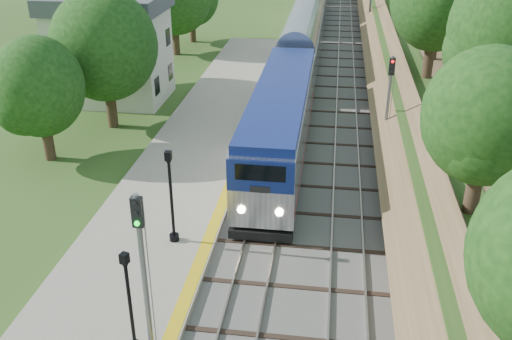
# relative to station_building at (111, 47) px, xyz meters

# --- Properties ---
(trackbed) EXTENTS (9.50, 170.00, 0.28)m
(trackbed) POSITION_rel_station_building_xyz_m (16.00, 30.00, -4.02)
(trackbed) COLOR #4C4944
(trackbed) RESTS_ON ground
(platform) EXTENTS (6.40, 68.00, 0.38)m
(platform) POSITION_rel_station_building_xyz_m (8.80, -14.00, -3.90)
(platform) COLOR gray
(platform) RESTS_ON ground
(yellow_stripe) EXTENTS (0.55, 68.00, 0.01)m
(yellow_stripe) POSITION_rel_station_building_xyz_m (11.65, -14.00, -3.70)
(yellow_stripe) COLOR gold
(yellow_stripe) RESTS_ON platform
(embankment) EXTENTS (10.64, 170.00, 11.70)m
(embankment) POSITION_rel_station_building_xyz_m (24.35, 30.00, -2.14)
(embankment) COLOR brown
(embankment) RESTS_ON ground
(station_building) EXTENTS (8.60, 6.60, 8.00)m
(station_building) POSITION_rel_station_building_xyz_m (0.00, 0.00, 0.00)
(station_building) COLOR beige
(station_building) RESTS_ON ground
(trees_behind_platform) EXTENTS (7.82, 53.32, 7.21)m
(trees_behind_platform) POSITION_rel_station_building_xyz_m (2.83, -9.33, 0.44)
(trees_behind_platform) COLOR #332316
(trees_behind_platform) RESTS_ON ground
(lamppost_mid) EXTENTS (0.40, 0.40, 4.02)m
(lamppost_mid) POSITION_rel_station_building_xyz_m (10.60, -26.56, -1.91)
(lamppost_mid) COLOR black
(lamppost_mid) RESTS_ON platform
(lamppost_far) EXTENTS (0.44, 0.44, 4.47)m
(lamppost_far) POSITION_rel_station_building_xyz_m (10.11, -19.63, -1.71)
(lamppost_far) COLOR black
(lamppost_far) RESTS_ON platform
(signal_platform) EXTENTS (0.36, 0.28, 6.09)m
(signal_platform) POSITION_rel_station_building_xyz_m (11.10, -26.30, 0.03)
(signal_platform) COLOR slate
(signal_platform) RESTS_ON platform
(signal_farside) EXTENTS (0.34, 0.27, 6.21)m
(signal_farside) POSITION_rel_station_building_xyz_m (20.20, -8.22, -0.18)
(signal_farside) COLOR slate
(signal_farside) RESTS_ON ground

